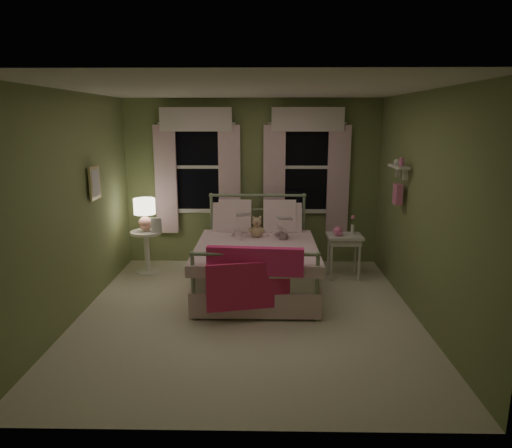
{
  "coord_description": "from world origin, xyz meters",
  "views": [
    {
      "loc": [
        0.19,
        -5.08,
        2.29
      ],
      "look_at": [
        0.09,
        0.49,
        1.0
      ],
      "focal_mm": 32.0,
      "sensor_mm": 36.0,
      "label": 1
    }
  ],
  "objects_px": {
    "nightstand_right": "(344,242)",
    "bed": "(256,262)",
    "teddy_bear": "(257,229)",
    "child_left": "(237,216)",
    "child_right": "(277,218)",
    "nightstand_left": "(147,246)",
    "table_lamp": "(145,211)"
  },
  "relations": [
    {
      "from": "nightstand_right",
      "to": "teddy_bear",
      "type": "bearing_deg",
      "value": -169.94
    },
    {
      "from": "bed",
      "to": "teddy_bear",
      "type": "distance_m",
      "value": 0.49
    },
    {
      "from": "child_right",
      "to": "nightstand_left",
      "type": "distance_m",
      "value": 2.02
    },
    {
      "from": "child_right",
      "to": "nightstand_right",
      "type": "relative_size",
      "value": 1.06
    },
    {
      "from": "table_lamp",
      "to": "nightstand_right",
      "type": "bearing_deg",
      "value": -3.3
    },
    {
      "from": "child_left",
      "to": "child_right",
      "type": "relative_size",
      "value": 1.07
    },
    {
      "from": "child_right",
      "to": "table_lamp",
      "type": "height_order",
      "value": "child_right"
    },
    {
      "from": "nightstand_right",
      "to": "child_left",
      "type": "bearing_deg",
      "value": -177.54
    },
    {
      "from": "nightstand_right",
      "to": "bed",
      "type": "bearing_deg",
      "value": -158.95
    },
    {
      "from": "teddy_bear",
      "to": "nightstand_right",
      "type": "distance_m",
      "value": 1.31
    },
    {
      "from": "child_right",
      "to": "nightstand_left",
      "type": "xyz_separation_m",
      "value": [
        -1.95,
        0.24,
        -0.49
      ]
    },
    {
      "from": "child_left",
      "to": "nightstand_right",
      "type": "relative_size",
      "value": 1.14
    },
    {
      "from": "bed",
      "to": "child_right",
      "type": "relative_size",
      "value": 3.0
    },
    {
      "from": "child_left",
      "to": "teddy_bear",
      "type": "relative_size",
      "value": 2.36
    },
    {
      "from": "teddy_bear",
      "to": "table_lamp",
      "type": "relative_size",
      "value": 0.64
    },
    {
      "from": "nightstand_left",
      "to": "table_lamp",
      "type": "distance_m",
      "value": 0.54
    },
    {
      "from": "bed",
      "to": "child_right",
      "type": "height_order",
      "value": "child_right"
    },
    {
      "from": "bed",
      "to": "table_lamp",
      "type": "relative_size",
      "value": 4.24
    },
    {
      "from": "teddy_bear",
      "to": "nightstand_left",
      "type": "height_order",
      "value": "teddy_bear"
    },
    {
      "from": "child_right",
      "to": "nightstand_left",
      "type": "height_order",
      "value": "child_right"
    },
    {
      "from": "nightstand_left",
      "to": "nightstand_right",
      "type": "xyz_separation_m",
      "value": [
        2.93,
        -0.17,
        0.13
      ]
    },
    {
      "from": "nightstand_left",
      "to": "table_lamp",
      "type": "relative_size",
      "value": 1.35
    },
    {
      "from": "child_left",
      "to": "table_lamp",
      "type": "distance_m",
      "value": 1.41
    },
    {
      "from": "child_right",
      "to": "bed",
      "type": "bearing_deg",
      "value": 41.37
    },
    {
      "from": "child_left",
      "to": "teddy_bear",
      "type": "bearing_deg",
      "value": 139.71
    },
    {
      "from": "bed",
      "to": "child_right",
      "type": "distance_m",
      "value": 0.73
    },
    {
      "from": "nightstand_left",
      "to": "table_lamp",
      "type": "height_order",
      "value": "table_lamp"
    },
    {
      "from": "bed",
      "to": "teddy_bear",
      "type": "height_order",
      "value": "bed"
    },
    {
      "from": "bed",
      "to": "child_right",
      "type": "bearing_deg",
      "value": 56.4
    },
    {
      "from": "teddy_bear",
      "to": "nightstand_right",
      "type": "height_order",
      "value": "teddy_bear"
    },
    {
      "from": "child_right",
      "to": "nightstand_right",
      "type": "bearing_deg",
      "value": 168.82
    },
    {
      "from": "bed",
      "to": "child_left",
      "type": "relative_size",
      "value": 2.79
    }
  ]
}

